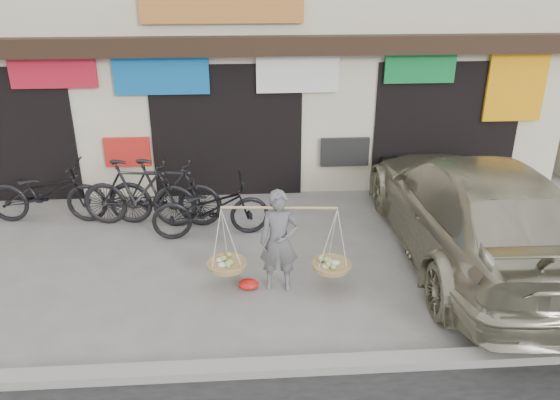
{
  "coord_description": "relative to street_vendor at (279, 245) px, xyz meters",
  "views": [
    {
      "loc": [
        0.33,
        -7.14,
        4.48
      ],
      "look_at": [
        0.88,
        0.9,
        0.96
      ],
      "focal_mm": 35.0,
      "sensor_mm": 36.0,
      "label": 1
    }
  ],
  "objects": [
    {
      "name": "bike_1",
      "position": [
        -1.94,
        2.29,
        -0.08
      ],
      "size": [
        2.19,
        0.92,
        1.27
      ],
      "primitive_type": "imported",
      "rotation": [
        0.0,
        0.0,
        1.42
      ],
      "color": "black",
      "rests_on": "ground"
    },
    {
      "name": "bike_3",
      "position": [
        -2.4,
        2.29,
        -0.08
      ],
      "size": [
        2.19,
        0.92,
        1.27
      ],
      "primitive_type": "imported",
      "rotation": [
        0.0,
        0.0,
        1.42
      ],
      "color": "black",
      "rests_on": "ground"
    },
    {
      "name": "ground",
      "position": [
        -0.8,
        0.17,
        -0.71
      ],
      "size": [
        70.0,
        70.0,
        0.0
      ],
      "primitive_type": "plane",
      "color": "gray",
      "rests_on": "ground"
    },
    {
      "name": "bike_2",
      "position": [
        -1.08,
        1.77,
        -0.17
      ],
      "size": [
        2.12,
        0.94,
        1.08
      ],
      "primitive_type": "imported",
      "rotation": [
        0.0,
        0.0,
        1.68
      ],
      "color": "black",
      "rests_on": "ground"
    },
    {
      "name": "kerb",
      "position": [
        -0.8,
        -1.83,
        -0.65
      ],
      "size": [
        70.0,
        0.25,
        0.12
      ],
      "primitive_type": "cube",
      "color": "gray",
      "rests_on": "ground"
    },
    {
      "name": "shophouse_block",
      "position": [
        -0.8,
        6.59,
        2.73
      ],
      "size": [
        14.0,
        6.32,
        7.0
      ],
      "color": "beige",
      "rests_on": "ground"
    },
    {
      "name": "red_bag",
      "position": [
        -0.46,
        0.01,
        -0.64
      ],
      "size": [
        0.31,
        0.25,
        0.14
      ],
      "primitive_type": "ellipsoid",
      "color": "red",
      "rests_on": "ground"
    },
    {
      "name": "street_vendor",
      "position": [
        0.0,
        0.0,
        0.0
      ],
      "size": [
        2.1,
        0.69,
        1.56
      ],
      "rotation": [
        0.0,
        0.0,
        -0.09
      ],
      "color": "slate",
      "rests_on": "ground"
    },
    {
      "name": "bike_0",
      "position": [
        -4.14,
        2.59,
        -0.13
      ],
      "size": [
        2.26,
        0.91,
        1.16
      ],
      "primitive_type": "imported",
      "rotation": [
        0.0,
        0.0,
        1.51
      ],
      "color": "black",
      "rests_on": "ground"
    },
    {
      "name": "suv",
      "position": [
        3.17,
        0.77,
        0.14
      ],
      "size": [
        2.49,
        5.92,
        1.71
      ],
      "rotation": [
        0.0,
        0.0,
        3.13
      ],
      "color": "#A8A287",
      "rests_on": "ground"
    }
  ]
}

